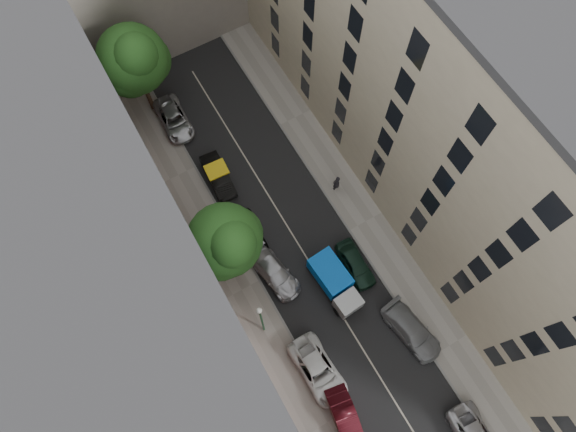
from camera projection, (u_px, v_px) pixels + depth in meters
ground at (305, 255)px, 39.33m from camera, size 120.00×120.00×0.00m
road_surface at (305, 255)px, 39.32m from camera, size 8.00×44.00×0.02m
sidewalk_left at (242, 290)px, 38.24m from camera, size 3.00×44.00×0.15m
sidewalk_right at (365, 222)px, 40.28m from camera, size 3.00×44.00×0.15m
building_left at (138, 296)px, 28.01m from camera, size 8.00×44.00×20.00m
building_right at (461, 124)px, 32.08m from camera, size 8.00×44.00×20.00m
tarp_truck at (335, 282)px, 37.28m from camera, size 2.20×4.92×2.22m
car_left_1 at (346, 419)px, 34.31m from camera, size 2.22×4.56×1.44m
car_left_2 at (318, 370)px, 35.48m from camera, size 2.53×5.25×1.44m
car_left_3 at (274, 273)px, 38.10m from camera, size 2.72×5.04×1.39m
car_left_4 at (251, 233)px, 39.28m from camera, size 2.00×4.15×1.37m
car_left_5 at (218, 176)px, 41.05m from camera, size 1.77×4.43×1.43m
car_left_6 at (174, 119)px, 43.08m from camera, size 2.44×4.93×1.35m
car_right_1 at (412, 331)px, 36.48m from camera, size 2.77×5.23×1.45m
car_right_2 at (356, 264)px, 38.34m from camera, size 1.86×4.18×1.40m
tree_mid at (227, 242)px, 33.26m from camera, size 5.28×5.00×8.89m
tree_far at (135, 61)px, 38.40m from camera, size 5.56×5.32×9.19m
lamp_post at (261, 318)px, 33.14m from camera, size 0.36×0.36×6.97m
pedestrian at (336, 183)px, 40.40m from camera, size 0.76×0.57×1.88m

